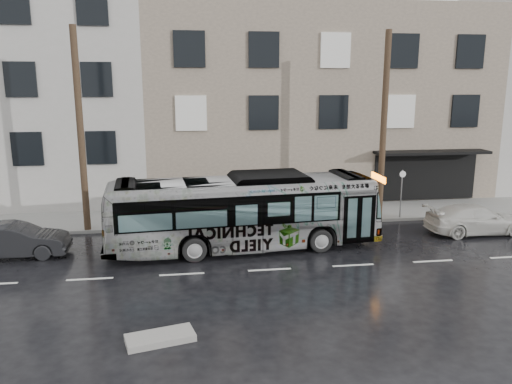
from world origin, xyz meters
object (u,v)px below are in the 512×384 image
utility_pole_front (384,127)px  utility_pole_rear (80,131)px  dark_sedan (15,240)px  bus (243,212)px  sign_post (401,194)px  white_sedan (476,219)px

utility_pole_front → utility_pole_rear: 14.00m
utility_pole_front → dark_sedan: (-16.21, -3.00, -3.97)m
bus → sign_post: bearing=-73.4°
sign_post → dark_sedan: bearing=-170.2°
utility_pole_rear → sign_post: 15.46m
bus → white_sedan: bus is taller
bus → dark_sedan: 9.10m
utility_pole_front → white_sedan: (3.57, -2.59, -3.99)m
sign_post → bus: 8.87m
utility_pole_front → dark_sedan: 16.96m
utility_pole_rear → white_sedan: 18.20m
utility_pole_rear → white_sedan: utility_pole_rear is taller
bus → utility_pole_rear: bearing=59.9°
sign_post → bus: bus is taller
white_sedan → dark_sedan: (-19.78, -0.40, 0.02)m
utility_pole_rear → white_sedan: size_ratio=1.98×
bus → dark_sedan: bearing=83.7°
sign_post → utility_pole_front: bearing=180.0°
sign_post → white_sedan: (2.47, -2.59, -0.69)m
utility_pole_front → sign_post: utility_pole_front is taller
utility_pole_front → dark_sedan: bearing=-169.5°
white_sedan → sign_post: bearing=43.5°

